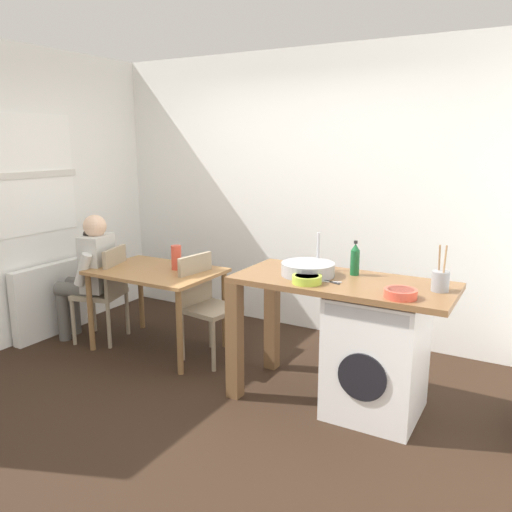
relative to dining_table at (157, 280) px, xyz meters
The scene contains 18 objects.
ground_plane 1.22m from the dining_table, 31.88° to the right, with size 5.46×5.46×0.00m, color black.
wall_back 1.65m from the dining_table, 53.62° to the left, with size 4.60×0.10×2.70m, color white.
wall_window_side 1.55m from the dining_table, 156.65° to the right, with size 0.12×3.80×2.70m.
radiator 1.20m from the dining_table, 167.59° to the right, with size 0.10×0.80×0.70m, color white.
dining_table is the anchor object (origin of this frame).
chair_person_seat 0.57m from the dining_table, behind, with size 0.50×0.50×0.90m.
chair_opposite 0.50m from the dining_table, ahead, with size 0.45×0.45×0.90m.
seated_person 0.71m from the dining_table, 169.96° to the right, with size 0.55×0.54×1.20m.
kitchen_counter 1.58m from the dining_table, ahead, with size 1.50×0.68×0.92m.
washing_machine 2.06m from the dining_table, ahead, with size 0.60×0.61×0.86m.
sink_basin 1.56m from the dining_table, ahead, with size 0.38×0.38×0.09m, color #9EA0A5.
tap 1.58m from the dining_table, ahead, with size 0.02×0.02×0.28m, color #B2B2B7.
bottle_tall_green 1.85m from the dining_table, ahead, with size 0.07×0.07×0.25m.
mixing_bowl 1.67m from the dining_table, 12.01° to the right, with size 0.20×0.20×0.05m.
utensil_crock 2.44m from the dining_table, ahead, with size 0.11×0.11×0.30m.
colander 2.28m from the dining_table, ahead, with size 0.20×0.20×0.06m.
vase 0.27m from the dining_table, 33.69° to the left, with size 0.09×0.09×0.22m, color #D84C38.
scissors 1.77m from the dining_table, ahead, with size 0.15×0.06×0.01m.
Camera 1 is at (2.07, -2.85, 1.85)m, focal length 36.14 mm.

